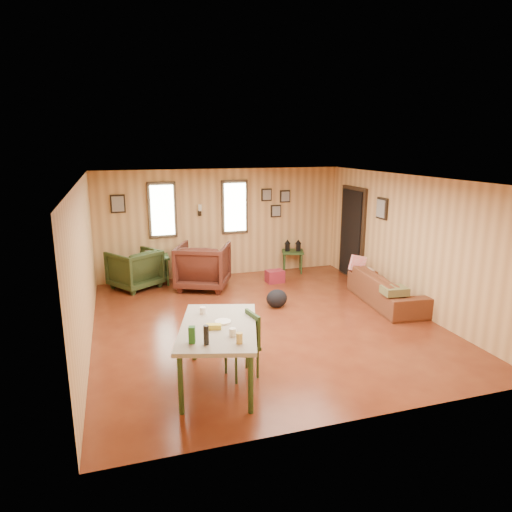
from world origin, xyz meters
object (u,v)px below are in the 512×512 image
Objects in this scene: dining_table at (218,331)px; sofa at (387,284)px; end_table at (155,265)px; side_table at (293,250)px; recliner_brown at (203,264)px; recliner_green at (135,267)px.

sofa is at bearing 44.05° from dining_table.
end_table is 0.97× the size of side_table.
recliner_brown is at bearing 63.16° from sofa.
dining_table is (-0.56, -3.93, 0.19)m from recliner_brown.
recliner_green is (-4.45, 2.40, 0.07)m from sofa.
sofa is at bearing -32.23° from end_table.
end_table is at bearing -179.68° from side_table.
side_table is at bearing 74.27° from dining_table.
recliner_brown reaches higher than end_table.
side_table reaches higher than sofa.
sofa is 2.58× the size of end_table.
dining_table reaches higher than recliner_green.
side_table is 5.31m from dining_table.
dining_table is at bearing -85.21° from end_table.
recliner_green is 1.15× the size of side_table.
dining_table is (-2.78, -4.52, 0.18)m from side_table.
recliner_brown reaches higher than recliner_green.
recliner_brown is (-3.10, 1.98, 0.14)m from sofa.
recliner_brown is at bearing -165.24° from side_table.
recliner_green reaches higher than sofa.
side_table is at bearing 24.53° from sofa.
recliner_green is at bearing 6.82° from recliner_brown.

